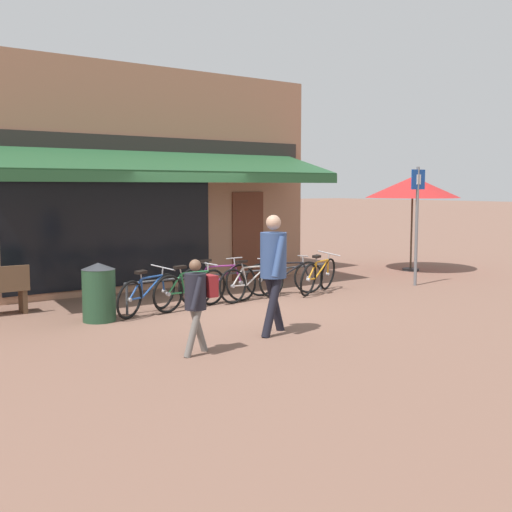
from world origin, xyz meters
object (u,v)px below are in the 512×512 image
at_px(bicycle_orange, 318,275).
at_px(cafe_parasol, 413,187).
at_px(bicycle_green, 191,289).
at_px(bicycle_purple, 218,284).
at_px(bicycle_black, 285,277).
at_px(litter_bin, 99,292).
at_px(pedestrian_adult, 273,262).
at_px(parking_sign, 417,214).
at_px(bicycle_silver, 252,282).
at_px(pedestrian_child, 197,295).
at_px(bicycle_blue, 147,294).

height_order(bicycle_orange, cafe_parasol, cafe_parasol).
height_order(bicycle_green, bicycle_orange, bicycle_orange).
bearing_deg(bicycle_purple, bicycle_green, -169.92).
bearing_deg(cafe_parasol, bicycle_black, -169.59).
height_order(bicycle_purple, litter_bin, litter_bin).
xyz_separation_m(pedestrian_adult, parking_sign, (5.56, 1.85, 0.52)).
xyz_separation_m(bicycle_silver, parking_sign, (4.11, -0.66, 1.26)).
height_order(bicycle_orange, parking_sign, parking_sign).
relative_size(pedestrian_child, cafe_parasol, 0.52).
bearing_deg(bicycle_black, bicycle_silver, -153.40).
distance_m(bicycle_orange, pedestrian_adult, 3.97).
xyz_separation_m(bicycle_green, litter_bin, (-1.77, -0.01, 0.12)).
xyz_separation_m(bicycle_silver, bicycle_orange, (1.64, -0.12, 0.01)).
distance_m(pedestrian_adult, cafe_parasol, 8.40).
relative_size(bicycle_silver, bicycle_black, 1.00).
distance_m(bicycle_purple, cafe_parasol, 7.10).
bearing_deg(bicycle_purple, litter_bin, -177.53).
bearing_deg(litter_bin, bicycle_silver, 0.87).
bearing_deg(bicycle_purple, pedestrian_child, -128.46).
distance_m(bicycle_blue, litter_bin, 0.93).
height_order(bicycle_silver, pedestrian_adult, pedestrian_adult).
xyz_separation_m(bicycle_black, bicycle_orange, (0.69, -0.28, 0.01)).
xyz_separation_m(bicycle_green, bicycle_black, (2.38, 0.20, -0.01)).
xyz_separation_m(bicycle_green, bicycle_purple, (0.70, 0.13, 0.02)).
bearing_deg(pedestrian_child, litter_bin, -82.82).
xyz_separation_m(bicycle_green, cafe_parasol, (7.48, 1.14, 1.84)).
bearing_deg(bicycle_orange, pedestrian_child, -173.22).
xyz_separation_m(bicycle_silver, litter_bin, (-3.20, -0.05, 0.13)).
distance_m(bicycle_silver, pedestrian_child, 4.13).
xyz_separation_m(bicycle_green, pedestrian_adult, (-0.02, -2.46, 0.73)).
bearing_deg(cafe_parasol, bicycle_green, -171.34).
bearing_deg(bicycle_purple, bicycle_orange, -5.82).
distance_m(bicycle_silver, cafe_parasol, 6.42).
height_order(bicycle_black, cafe_parasol, cafe_parasol).
relative_size(bicycle_blue, bicycle_purple, 0.88).
bearing_deg(pedestrian_adult, bicycle_green, -93.76).
bearing_deg(bicycle_black, pedestrian_adult, -115.01).
bearing_deg(cafe_parasol, bicycle_purple, -171.56).
bearing_deg(litter_bin, bicycle_purple, 3.25).
bearing_deg(bicycle_black, parking_sign, 2.47).
bearing_deg(parking_sign, cafe_parasol, 42.02).
bearing_deg(litter_bin, bicycle_black, 2.89).
xyz_separation_m(bicycle_blue, pedestrian_child, (-0.71, -2.83, 0.43)).
bearing_deg(bicycle_orange, bicycle_black, 134.54).
distance_m(bicycle_green, bicycle_silver, 1.43).
bearing_deg(pedestrian_child, cafe_parasol, -153.74).
bearing_deg(bicycle_green, bicycle_orange, -11.87).
bearing_deg(pedestrian_adult, bicycle_silver, -123.34).
height_order(bicycle_black, litter_bin, litter_bin).
bearing_deg(bicycle_orange, parking_sign, -35.90).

